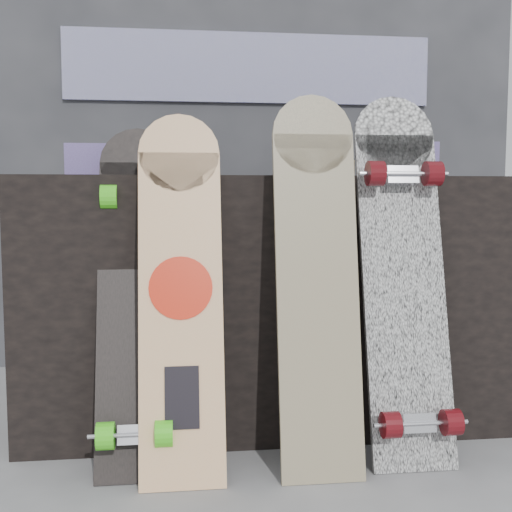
{
  "coord_description": "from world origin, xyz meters",
  "views": [
    {
      "loc": [
        -0.33,
        -1.6,
        0.74
      ],
      "look_at": [
        -0.1,
        0.2,
        0.57
      ],
      "focal_mm": 45.0,
      "sensor_mm": 36.0,
      "label": 1
    }
  ],
  "objects": [
    {
      "name": "ground",
      "position": [
        0.0,
        0.0,
        0.0
      ],
      "size": [
        60.0,
        60.0,
        0.0
      ],
      "primitive_type": "plane",
      "color": "slate",
      "rests_on": "ground"
    },
    {
      "name": "vendor_table",
      "position": [
        0.0,
        0.5,
        0.4
      ],
      "size": [
        1.6,
        0.6,
        0.8
      ],
      "primitive_type": "cube",
      "color": "black",
      "rests_on": "ground"
    },
    {
      "name": "booth",
      "position": [
        0.0,
        1.35,
        1.1
      ],
      "size": [
        2.4,
        0.22,
        2.2
      ],
      "color": "#2E2F33",
      "rests_on": "ground"
    },
    {
      "name": "merch_box_purple",
      "position": [
        -0.57,
        0.45,
        0.85
      ],
      "size": [
        0.18,
        0.12,
        0.1
      ],
      "primitive_type": "cube",
      "color": "#5A4083",
      "rests_on": "vendor_table"
    },
    {
      "name": "merch_box_small",
      "position": [
        0.47,
        0.51,
        0.86
      ],
      "size": [
        0.14,
        0.14,
        0.12
      ],
      "primitive_type": "cube",
      "color": "#5A4083",
      "rests_on": "vendor_table"
    },
    {
      "name": "merch_box_flat",
      "position": [
        0.15,
        0.52,
        0.83
      ],
      "size": [
        0.22,
        0.1,
        0.06
      ],
      "primitive_type": "cube",
      "color": "#D1B78C",
      "rests_on": "vendor_table"
    },
    {
      "name": "longboard_geisha",
      "position": [
        -0.32,
        0.1,
        0.51
      ],
      "size": [
        0.22,
        0.26,
        0.97
      ],
      "rotation": [
        -0.25,
        0.0,
        0.0
      ],
      "color": "beige",
      "rests_on": "ground"
    },
    {
      "name": "longboard_celtic",
      "position": [
        0.04,
        0.07,
        0.54
      ],
      "size": [
        0.22,
        0.21,
        1.02
      ],
      "rotation": [
        -0.19,
        0.0,
        0.0
      ],
      "color": "beige",
      "rests_on": "ground"
    },
    {
      "name": "longboard_cascadia",
      "position": [
        0.31,
        0.13,
        0.53
      ],
      "size": [
        0.24,
        0.33,
        1.04
      ],
      "rotation": [
        -0.25,
        0.0,
        0.0
      ],
      "color": "white",
      "rests_on": "ground"
    },
    {
      "name": "skateboard_dark",
      "position": [
        -0.44,
        0.18,
        0.49
      ],
      "size": [
        0.22,
        0.39,
        0.94
      ],
      "rotation": [
        -0.34,
        0.0,
        0.0
      ],
      "color": "black",
      "rests_on": "ground"
    }
  ]
}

